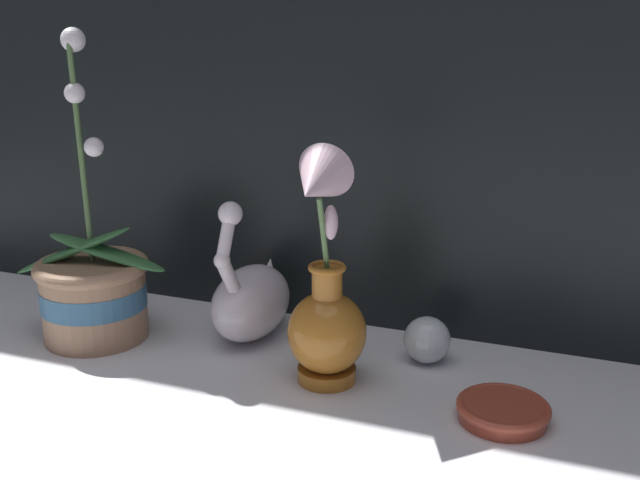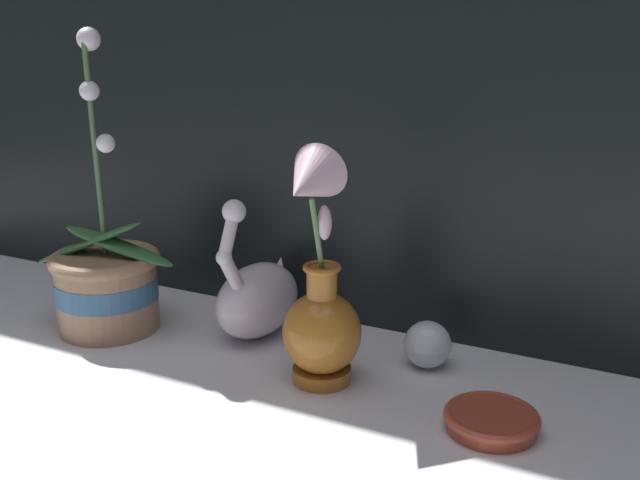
% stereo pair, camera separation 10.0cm
% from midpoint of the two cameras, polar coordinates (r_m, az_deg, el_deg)
% --- Properties ---
extents(ground_plane, '(2.80, 2.80, 0.00)m').
position_cam_midpoint_polar(ground_plane, '(0.96, -2.74, -11.94)').
color(ground_plane, white).
extents(orchid_potted_plant, '(0.24, 0.17, 0.45)m').
position_cam_midpoint_polar(orchid_potted_plant, '(1.17, -13.64, -3.07)').
color(orchid_potted_plant, '#9E7556').
rests_on(orchid_potted_plant, ground_plane).
extents(swan_figurine, '(0.10, 0.19, 0.22)m').
position_cam_midpoint_polar(swan_figurine, '(1.12, -2.20, -4.29)').
color(swan_figurine, white).
rests_on(swan_figurine, ground_plane).
extents(blue_vase, '(0.10, 0.13, 0.32)m').
position_cam_midpoint_polar(blue_vase, '(0.95, 2.94, -4.83)').
color(blue_vase, '#B26B23').
rests_on(blue_vase, ground_plane).
extents(glass_sphere, '(0.07, 0.07, 0.07)m').
position_cam_midpoint_polar(glass_sphere, '(1.04, 10.94, -7.88)').
color(glass_sphere, silver).
rests_on(glass_sphere, ground_plane).
extents(amber_dish, '(0.11, 0.11, 0.02)m').
position_cam_midpoint_polar(amber_dish, '(0.92, 16.07, -13.09)').
color(amber_dish, '#A8422D').
rests_on(amber_dish, ground_plane).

